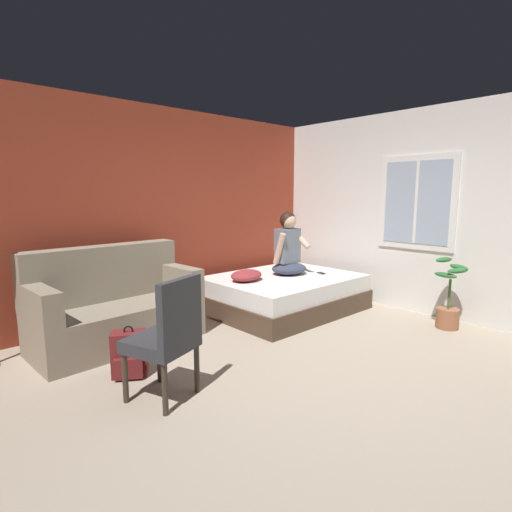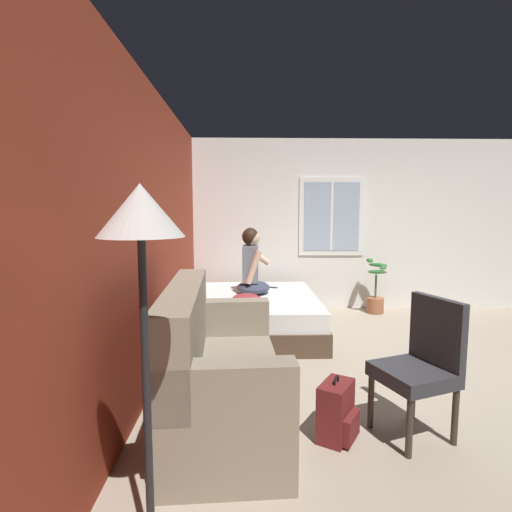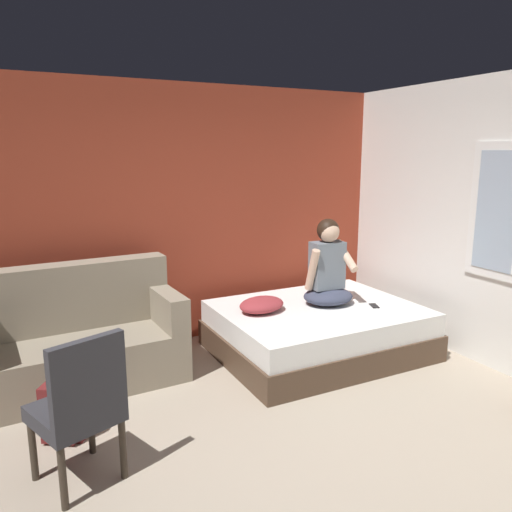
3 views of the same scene
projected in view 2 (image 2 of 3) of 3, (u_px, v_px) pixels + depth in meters
name	position (u px, v px, depth m)	size (l,w,h in m)	color
ground_plane	(422.00, 369.00, 4.01)	(40.00, 40.00, 0.00)	tan
wall_back_accent	(150.00, 235.00, 3.78)	(10.10, 0.16, 2.70)	#993823
wall_side_with_window	(354.00, 225.00, 6.46)	(0.19, 6.60, 2.70)	silver
bed	(257.00, 314.00, 5.22)	(1.99, 1.56, 0.48)	#4C3828
couch	(215.00, 371.00, 2.97)	(1.74, 0.90, 1.04)	gray
side_chair	(421.00, 362.00, 2.80)	(0.59, 0.59, 0.98)	#382D23
person_seated	(252.00, 267.00, 5.30)	(0.54, 0.47, 0.88)	#383D51
backpack	(337.00, 412.00, 2.77)	(0.35, 0.34, 0.46)	maroon
throw_pillow	(247.00, 300.00, 4.61)	(0.48, 0.36, 0.14)	#993338
cell_phone	(273.00, 287.00, 5.72)	(0.07, 0.14, 0.01)	black
floor_lamp	(142.00, 249.00, 1.65)	(0.36, 0.36, 1.70)	black
potted_plant	(376.00, 294.00, 6.15)	(0.39, 0.37, 0.85)	#995B3D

